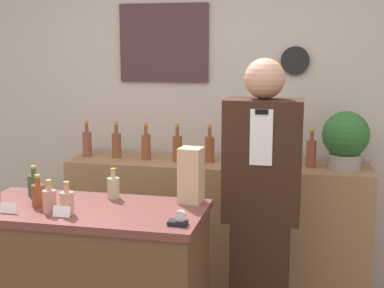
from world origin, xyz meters
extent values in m
cube|color=beige|center=(0.00, 2.00, 1.35)|extent=(5.20, 0.06, 2.70)
cube|color=#492F33|center=(-0.35, 1.96, 1.83)|extent=(0.68, 0.02, 0.57)
cylinder|color=black|center=(0.61, 1.95, 1.70)|extent=(0.20, 0.03, 0.20)
cube|color=#9E754C|center=(0.09, 1.71, 0.49)|extent=(2.13, 0.47, 0.99)
cube|color=brown|center=(-0.39, 0.55, 0.95)|extent=(1.22, 0.58, 0.04)
cube|color=#331E14|center=(0.47, 1.06, 0.40)|extent=(0.33, 0.26, 0.81)
cube|color=#331E14|center=(0.47, 1.06, 1.16)|extent=(0.44, 0.26, 0.70)
cube|color=white|center=(0.47, 0.92, 1.31)|extent=(0.12, 0.01, 0.31)
cube|color=black|center=(0.47, 0.92, 1.45)|extent=(0.07, 0.01, 0.03)
sphere|color=tan|center=(0.47, 1.06, 1.62)|extent=(0.23, 0.23, 0.23)
cylinder|color=#9E998E|center=(0.97, 1.69, 1.04)|extent=(0.21, 0.21, 0.10)
sphere|color=#2D6B2D|center=(0.97, 1.69, 1.22)|extent=(0.31, 0.31, 0.31)
cube|color=tan|center=(0.12, 0.76, 1.12)|extent=(0.13, 0.12, 0.30)
cube|color=black|center=(0.14, 0.38, 0.98)|extent=(0.09, 0.06, 0.02)
cylinder|color=silver|center=(0.15, 0.38, 1.02)|extent=(0.06, 0.02, 0.06)
cube|color=white|center=(-0.74, 0.37, 1.00)|extent=(0.09, 0.02, 0.06)
cube|color=white|center=(-0.45, 0.37, 1.00)|extent=(0.09, 0.02, 0.06)
cylinder|color=#344D2A|center=(-0.77, 0.70, 1.03)|extent=(0.07, 0.07, 0.12)
cylinder|color=#344D2A|center=(-0.77, 0.70, 1.11)|extent=(0.03, 0.03, 0.04)
cylinder|color=#B29933|center=(-0.77, 0.70, 1.13)|extent=(0.03, 0.03, 0.01)
cylinder|color=brown|center=(-0.65, 0.52, 1.03)|extent=(0.07, 0.07, 0.12)
cylinder|color=brown|center=(-0.65, 0.52, 1.11)|extent=(0.03, 0.03, 0.04)
cylinder|color=#B29933|center=(-0.65, 0.52, 1.13)|extent=(0.03, 0.03, 0.01)
cylinder|color=tan|center=(-0.54, 0.43, 1.03)|extent=(0.07, 0.07, 0.12)
cylinder|color=tan|center=(-0.54, 0.43, 1.11)|extent=(0.03, 0.03, 0.04)
cylinder|color=#B29933|center=(-0.54, 0.43, 1.13)|extent=(0.03, 0.03, 0.01)
cylinder|color=tan|center=(-0.44, 0.42, 1.03)|extent=(0.07, 0.07, 0.12)
cylinder|color=tan|center=(-0.44, 0.42, 1.11)|extent=(0.03, 0.03, 0.04)
cylinder|color=#B29933|center=(-0.44, 0.42, 1.13)|extent=(0.03, 0.03, 0.01)
cylinder|color=#AEAC84|center=(-0.32, 0.74, 1.03)|extent=(0.07, 0.07, 0.12)
cylinder|color=#AEAC84|center=(-0.32, 0.74, 1.11)|extent=(0.03, 0.03, 0.04)
cylinder|color=#B29933|center=(-0.32, 0.74, 1.13)|extent=(0.03, 0.03, 0.01)
cylinder|color=brown|center=(-0.89, 1.72, 1.08)|extent=(0.07, 0.07, 0.18)
cylinder|color=brown|center=(-0.89, 1.72, 1.20)|extent=(0.03, 0.03, 0.06)
cylinder|color=#B29933|center=(-0.89, 1.72, 1.25)|extent=(0.03, 0.03, 0.02)
cylinder|color=brown|center=(-0.66, 1.72, 1.08)|extent=(0.07, 0.07, 0.18)
cylinder|color=brown|center=(-0.66, 1.72, 1.20)|extent=(0.03, 0.03, 0.06)
cylinder|color=#B29933|center=(-0.66, 1.72, 1.25)|extent=(0.03, 0.03, 0.02)
cylinder|color=brown|center=(-0.42, 1.70, 1.08)|extent=(0.07, 0.07, 0.18)
cylinder|color=brown|center=(-0.42, 1.70, 1.20)|extent=(0.03, 0.03, 0.06)
cylinder|color=#B29933|center=(-0.42, 1.70, 1.25)|extent=(0.03, 0.03, 0.02)
cylinder|color=brown|center=(-0.19, 1.69, 1.08)|extent=(0.07, 0.07, 0.18)
cylinder|color=brown|center=(-0.19, 1.69, 1.20)|extent=(0.03, 0.03, 0.06)
cylinder|color=#B29933|center=(-0.19, 1.69, 1.25)|extent=(0.03, 0.03, 0.02)
cylinder|color=brown|center=(0.05, 1.70, 1.08)|extent=(0.07, 0.07, 0.18)
cylinder|color=brown|center=(0.05, 1.70, 1.20)|extent=(0.03, 0.03, 0.06)
cylinder|color=#B29933|center=(0.05, 1.70, 1.25)|extent=(0.03, 0.03, 0.02)
cylinder|color=brown|center=(0.28, 1.73, 1.08)|extent=(0.07, 0.07, 0.18)
cylinder|color=brown|center=(0.28, 1.73, 1.20)|extent=(0.03, 0.03, 0.06)
cylinder|color=#B29933|center=(0.28, 1.73, 1.25)|extent=(0.03, 0.03, 0.02)
cylinder|color=brown|center=(0.51, 1.69, 1.08)|extent=(0.07, 0.07, 0.18)
cylinder|color=brown|center=(0.51, 1.69, 1.20)|extent=(0.03, 0.03, 0.06)
cylinder|color=#B29933|center=(0.51, 1.69, 1.25)|extent=(0.03, 0.03, 0.02)
cylinder|color=brown|center=(0.75, 1.70, 1.08)|extent=(0.07, 0.07, 0.18)
cylinder|color=brown|center=(0.75, 1.70, 1.20)|extent=(0.03, 0.03, 0.06)
cylinder|color=#B29933|center=(0.75, 1.70, 1.25)|extent=(0.03, 0.03, 0.02)
camera|label=1|loc=(0.72, -1.95, 1.80)|focal=50.00mm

